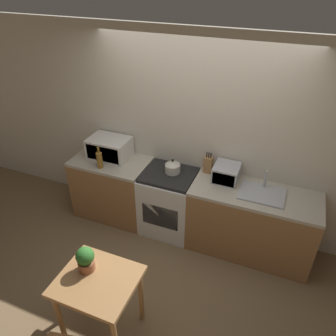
{
  "coord_description": "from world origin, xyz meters",
  "views": [
    {
      "loc": [
        1.05,
        -2.59,
        3.19
      ],
      "look_at": [
        -0.2,
        0.5,
        1.05
      ],
      "focal_mm": 35.0,
      "sensor_mm": 36.0,
      "label": 1
    }
  ],
  "objects_px": {
    "stove_range": "(169,202)",
    "toaster_oven": "(226,173)",
    "bottle": "(100,160)",
    "dining_table": "(98,289)",
    "microwave": "(109,148)",
    "kettle": "(173,167)"
  },
  "relations": [
    {
      "from": "kettle",
      "to": "bottle",
      "type": "distance_m",
      "value": 0.94
    },
    {
      "from": "stove_range",
      "to": "toaster_oven",
      "type": "bearing_deg",
      "value": 10.59
    },
    {
      "from": "microwave",
      "to": "toaster_oven",
      "type": "xyz_separation_m",
      "value": [
        1.6,
        0.03,
        -0.03
      ]
    },
    {
      "from": "microwave",
      "to": "toaster_oven",
      "type": "relative_size",
      "value": 1.72
    },
    {
      "from": "kettle",
      "to": "bottle",
      "type": "height_order",
      "value": "bottle"
    },
    {
      "from": "bottle",
      "to": "dining_table",
      "type": "height_order",
      "value": "bottle"
    },
    {
      "from": "kettle",
      "to": "bottle",
      "type": "relative_size",
      "value": 0.65
    },
    {
      "from": "stove_range",
      "to": "microwave",
      "type": "relative_size",
      "value": 1.65
    },
    {
      "from": "toaster_oven",
      "to": "stove_range",
      "type": "bearing_deg",
      "value": -169.41
    },
    {
      "from": "microwave",
      "to": "toaster_oven",
      "type": "distance_m",
      "value": 1.6
    },
    {
      "from": "bottle",
      "to": "dining_table",
      "type": "distance_m",
      "value": 1.72
    },
    {
      "from": "kettle",
      "to": "dining_table",
      "type": "relative_size",
      "value": 0.26
    },
    {
      "from": "kettle",
      "to": "microwave",
      "type": "xyz_separation_m",
      "value": [
        -0.94,
        0.04,
        0.05
      ]
    },
    {
      "from": "bottle",
      "to": "toaster_oven",
      "type": "height_order",
      "value": "bottle"
    },
    {
      "from": "dining_table",
      "to": "kettle",
      "type": "bearing_deg",
      "value": 87.73
    },
    {
      "from": "stove_range",
      "to": "dining_table",
      "type": "xyz_separation_m",
      "value": [
        -0.04,
        -1.64,
        0.18
      ]
    },
    {
      "from": "stove_range",
      "to": "toaster_oven",
      "type": "xyz_separation_m",
      "value": [
        0.7,
        0.13,
        0.55
      ]
    },
    {
      "from": "dining_table",
      "to": "stove_range",
      "type": "bearing_deg",
      "value": 88.66
    },
    {
      "from": "kettle",
      "to": "microwave",
      "type": "bearing_deg",
      "value": 177.36
    },
    {
      "from": "toaster_oven",
      "to": "dining_table",
      "type": "height_order",
      "value": "toaster_oven"
    },
    {
      "from": "stove_range",
      "to": "microwave",
      "type": "distance_m",
      "value": 1.08
    },
    {
      "from": "kettle",
      "to": "bottle",
      "type": "xyz_separation_m",
      "value": [
        -0.91,
        -0.25,
        0.03
      ]
    }
  ]
}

